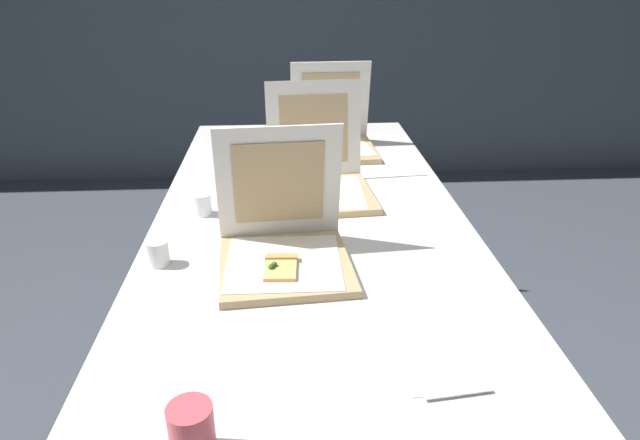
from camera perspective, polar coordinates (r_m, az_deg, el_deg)
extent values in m
cube|color=silver|center=(1.79, -0.97, 0.02)|extent=(0.98, 2.18, 0.03)
cylinder|color=#38383D|center=(2.89, -10.28, 1.69)|extent=(0.04, 0.04, 0.71)
cylinder|color=#38383D|center=(2.91, 6.46, 2.12)|extent=(0.04, 0.04, 0.71)
cube|color=tan|center=(1.47, -3.55, -4.66)|extent=(0.37, 0.37, 0.02)
cube|color=silver|center=(1.47, -3.73, -4.33)|extent=(0.30, 0.30, 0.00)
cube|color=white|center=(1.52, -4.20, 3.77)|extent=(0.34, 0.09, 0.34)
cube|color=tan|center=(1.52, -4.20, 3.73)|extent=(0.25, 0.06, 0.24)
cube|color=#E0B266|center=(1.42, -4.05, -5.05)|extent=(0.09, 0.11, 0.01)
cube|color=tan|center=(1.47, -3.94, -3.89)|extent=(0.08, 0.03, 0.02)
sphere|color=#2D6628|center=(1.42, -5.00, -4.78)|extent=(0.02, 0.02, 0.02)
sphere|color=#2D6628|center=(1.43, -4.69, -4.55)|extent=(0.02, 0.02, 0.02)
cube|color=tan|center=(1.90, 0.20, 2.53)|extent=(0.37, 0.37, 0.02)
cube|color=silver|center=(1.89, -0.03, 2.79)|extent=(0.30, 0.30, 0.00)
cube|color=white|center=(2.03, -0.62, 9.30)|extent=(0.34, 0.08, 0.34)
cube|color=tan|center=(2.02, -0.61, 9.23)|extent=(0.25, 0.06, 0.24)
cube|color=#E0B266|center=(1.88, -0.26, 2.76)|extent=(0.08, 0.15, 0.01)
cube|color=tan|center=(1.94, 0.04, 3.61)|extent=(0.06, 0.04, 0.02)
sphere|color=orange|center=(1.87, -0.42, 3.01)|extent=(0.02, 0.02, 0.02)
sphere|color=red|center=(1.89, -0.20, 3.26)|extent=(0.02, 0.02, 0.02)
cube|color=tan|center=(2.37, 1.43, 7.14)|extent=(0.35, 0.35, 0.02)
cube|color=silver|center=(2.37, 1.61, 7.43)|extent=(0.32, 0.32, 0.00)
cube|color=white|center=(2.46, 1.04, 12.11)|extent=(0.34, 0.08, 0.34)
cube|color=tan|center=(2.45, 1.05, 12.10)|extent=(0.25, 0.05, 0.24)
cylinder|color=white|center=(1.54, -16.16, -3.28)|extent=(0.06, 0.06, 0.07)
cylinder|color=white|center=(1.81, -11.90, 1.56)|extent=(0.06, 0.06, 0.07)
cylinder|color=#D14C56|center=(0.98, -12.94, -20.34)|extent=(0.07, 0.07, 0.10)
cube|color=white|center=(1.17, 11.86, -14.87)|extent=(0.14, 0.14, 0.00)
cube|color=white|center=(1.17, 12.08, -14.69)|extent=(0.17, 0.17, 0.00)
cube|color=white|center=(1.16, 12.74, -14.86)|extent=(0.15, 0.15, 0.00)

